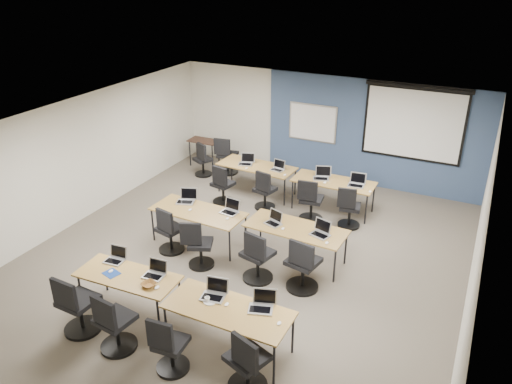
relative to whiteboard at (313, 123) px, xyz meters
The scene contains 58 objects.
floor 4.67m from the whiteboard, 86.12° to the right, with size 8.00×9.00×0.02m, color #6B6354.
ceiling 4.61m from the whiteboard, 86.12° to the right, with size 8.00×9.00×0.02m, color white.
wall_back 0.32m from the whiteboard, 13.87° to the left, with size 8.00×0.04×2.70m, color beige.
wall_front 8.93m from the whiteboard, 88.08° to the right, with size 8.00×0.04×2.70m, color beige.
wall_left 5.77m from the whiteboard, 129.90° to the right, with size 0.04×9.00×2.70m, color beige.
wall_right 6.17m from the whiteboard, 45.83° to the right, with size 0.04×9.00×2.70m, color beige.
blue_accent_panel 1.55m from the whiteboard, ahead, with size 5.50×0.04×2.70m, color #3D5977.
whiteboard is the anchor object (origin of this frame).
projector_screen 2.54m from the whiteboard, ahead, with size 2.40×0.10×1.82m.
training_table_front_left 6.79m from the whiteboard, 95.26° to the right, with size 1.68×0.70×0.73m.
training_table_front_right 6.90m from the whiteboard, 79.68° to the right, with size 1.88×0.78×0.73m.
training_table_mid_left 4.46m from the whiteboard, 100.43° to the right, with size 1.91×0.80×0.73m.
training_table_mid_right 4.35m from the whiteboard, 73.52° to the right, with size 1.90×0.79×0.73m.
training_table_back_left 2.00m from the whiteboard, 115.35° to the right, with size 1.89×0.79×0.73m.
training_table_back_right 2.24m from the whiteboard, 55.81° to the right, with size 1.84×0.77×0.73m.
laptop_0 6.58m from the whiteboard, 99.35° to the right, with size 0.31×0.27×0.24m.
mouse_0 6.86m from the whiteboard, 97.74° to the right, with size 0.06×0.10×0.03m, color white.
task_chair_0 7.58m from the whiteboard, 97.91° to the right, with size 0.58×0.58×1.05m.
laptop_1 6.56m from the whiteboard, 91.90° to the right, with size 0.32×0.28×0.25m.
mouse_1 6.83m from the whiteboard, 89.89° to the right, with size 0.06×0.10×0.04m, color white.
task_chair_1 7.58m from the whiteboard, 91.99° to the right, with size 0.55×0.55×1.03m.
laptop_2 6.67m from the whiteboard, 82.18° to the right, with size 0.35×0.30×0.26m.
mouse_2 6.82m from the whiteboard, 80.09° to the right, with size 0.06×0.09×0.03m, color white.
task_chair_2 7.61m from the whiteboard, 84.66° to the right, with size 0.48×0.48×0.96m.
laptop_3 6.75m from the whiteboard, 75.70° to the right, with size 0.35×0.30×0.27m.
mouse_3 7.06m from the whiteboard, 73.28° to the right, with size 0.05×0.09×0.03m, color white.
task_chair_3 7.64m from the whiteboard, 75.98° to the right, with size 0.57×0.55×1.03m.
laptop_4 4.30m from the whiteboard, 106.80° to the right, with size 0.36×0.30×0.27m.
mouse_4 4.53m from the whiteboard, 102.22° to the right, with size 0.06×0.09×0.03m, color white.
task_chair_4 5.12m from the whiteboard, 103.00° to the right, with size 0.51×0.51×0.99m.
laptop_5 4.15m from the whiteboard, 92.64° to the right, with size 0.34×0.29×0.26m.
mouse_5 4.43m from the whiteboard, 91.33° to the right, with size 0.06×0.10×0.03m, color white.
task_chair_5 5.19m from the whiteboard, 93.86° to the right, with size 0.52×0.49×0.98m.
laptop_6 4.25m from the whiteboard, 79.35° to the right, with size 0.31×0.26×0.24m.
mouse_6 4.44m from the whiteboard, 76.58° to the right, with size 0.06×0.09×0.03m, color white.
task_chair_6 5.17m from the whiteboard, 80.43° to the right, with size 0.56×0.56×1.03m.
laptop_7 4.52m from the whiteboard, 67.47° to the right, with size 0.34×0.29×0.26m.
mouse_7 4.84m from the whiteboard, 66.40° to the right, with size 0.06×0.09×0.03m, color white.
task_chair_7 5.28m from the whiteboard, 71.21° to the right, with size 0.58×0.58×1.05m.
laptop_8 2.09m from the whiteboard, 122.37° to the right, with size 0.34×0.29×0.26m.
mouse_8 2.26m from the whiteboard, 115.47° to the right, with size 0.06×0.09×0.03m, color white.
task_chair_8 3.03m from the whiteboard, 116.28° to the right, with size 0.51×0.51×0.99m.
laptop_9 1.82m from the whiteboard, 97.47° to the right, with size 0.30×0.26×0.23m.
mouse_9 2.04m from the whiteboard, 88.24° to the right, with size 0.06×0.09×0.03m, color white.
task_chair_9 2.60m from the whiteboard, 96.08° to the right, with size 0.49×0.49×0.97m.
laptop_10 2.02m from the whiteboard, 62.56° to the right, with size 0.36×0.30×0.27m.
mouse_10 2.29m from the whiteboard, 61.73° to the right, with size 0.06×0.10×0.04m, color white.
task_chair_10 2.80m from the whiteboard, 69.86° to the right, with size 0.53×0.53×1.01m.
laptop_11 2.51m from the whiteboard, 45.41° to the right, with size 0.35×0.30×0.27m.
mouse_11 2.93m from the whiteboard, 43.27° to the right, with size 0.06×0.09×0.03m, color white.
task_chair_11 3.11m from the whiteboard, 53.52° to the right, with size 0.48×0.48×0.97m.
blue_mousepad 6.88m from the whiteboard, 97.35° to the right, with size 0.25×0.21×0.01m, color navy.
snack_bowl 6.84m from the whiteboard, 91.13° to the right, with size 0.22×0.22×0.05m, color brown.
snack_plate 6.82m from the whiteboard, 82.30° to the right, with size 0.20×0.20×0.01m, color white.
coffee_cup 6.84m from the whiteboard, 82.55° to the right, with size 0.06×0.06×0.06m, color silver.
utility_table 3.08m from the whiteboard, 166.76° to the right, with size 0.85×0.47×0.75m.
spare_chair_a 2.47m from the whiteboard, 156.47° to the right, with size 0.55×0.55×1.03m.
spare_chair_b 3.06m from the whiteboard, 152.50° to the right, with size 0.50×0.46×0.95m.
Camera 1 is at (3.82, -7.32, 5.30)m, focal length 35.00 mm.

